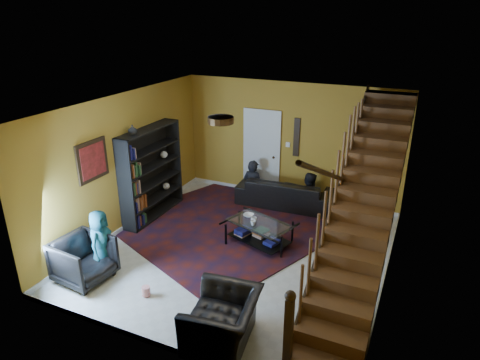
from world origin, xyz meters
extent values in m
plane|color=beige|center=(0.00, 0.00, 0.00)|extent=(5.50, 5.50, 0.00)
plane|color=#AC7926|center=(0.00, 2.75, 1.40)|extent=(5.20, 0.00, 5.20)
plane|color=#AC7926|center=(0.00, -2.75, 1.40)|extent=(5.20, 0.00, 5.20)
plane|color=#AC7926|center=(-2.60, 0.00, 1.40)|extent=(0.00, 5.50, 5.50)
plane|color=#AC7926|center=(2.60, 0.00, 1.40)|extent=(0.00, 5.50, 5.50)
plane|color=white|center=(0.00, 0.00, 2.80)|extent=(5.50, 5.50, 0.00)
cube|color=silver|center=(0.00, 2.74, 0.05)|extent=(5.20, 0.02, 0.10)
cube|color=silver|center=(-2.59, 0.00, 0.05)|extent=(0.02, 5.50, 0.10)
cube|color=#AC7926|center=(2.12, 0.00, 1.32)|extent=(0.95, 4.92, 2.83)
cube|color=black|center=(1.67, 0.00, 1.40)|extent=(0.04, 5.02, 3.02)
cylinder|color=black|center=(1.70, 0.00, 1.85)|extent=(0.07, 4.20, 2.44)
cube|color=black|center=(1.70, -2.40, 0.55)|extent=(0.10, 0.10, 1.10)
cube|color=black|center=(-2.41, 0.60, 1.00)|extent=(0.35, 1.80, 2.00)
cube|color=black|center=(-2.41, 0.60, 0.40)|extent=(0.35, 1.72, 0.03)
cube|color=black|center=(-2.41, 0.60, 1.16)|extent=(0.35, 1.72, 0.03)
cube|color=silver|center=(-0.70, 2.73, 1.02)|extent=(0.82, 0.05, 2.05)
cube|color=maroon|center=(-2.57, -0.90, 1.75)|extent=(0.04, 0.74, 0.74)
cube|color=black|center=(0.15, 2.73, 1.55)|extent=(0.14, 0.03, 0.90)
cylinder|color=#3F2814|center=(0.00, -0.80, 2.74)|extent=(0.40, 0.40, 0.10)
cube|color=#48140C|center=(-0.64, 1.05, 0.01)|extent=(5.29, 5.59, 0.02)
imported|color=black|center=(0.09, 2.30, 0.33)|extent=(2.28, 0.99, 0.65)
imported|color=black|center=(-2.05, -1.92, 0.39)|extent=(0.92, 0.90, 0.77)
imported|color=black|center=(0.71, -2.25, 0.35)|extent=(1.07, 1.18, 0.69)
imported|color=black|center=(-0.76, 2.35, 0.26)|extent=(0.56, 0.40, 1.43)
imported|color=black|center=(0.61, 2.35, 0.22)|extent=(0.68, 0.55, 1.33)
imported|color=#174B5A|center=(-1.95, -1.60, 0.58)|extent=(0.49, 0.64, 1.16)
cube|color=black|center=(-0.38, 0.08, 0.23)|extent=(0.04, 0.04, 0.45)
cube|color=black|center=(0.76, 0.08, 0.23)|extent=(0.04, 0.04, 0.45)
cube|color=black|center=(-0.38, 0.72, 0.23)|extent=(0.04, 0.04, 0.45)
cube|color=black|center=(0.76, 0.72, 0.23)|extent=(0.04, 0.04, 0.45)
cube|color=black|center=(0.19, 0.40, 0.12)|extent=(1.29, 0.98, 0.02)
cube|color=silver|center=(0.19, 0.40, 0.45)|extent=(1.37, 1.05, 0.02)
imported|color=#999999|center=(0.07, 0.40, 0.51)|extent=(0.14, 0.14, 0.10)
imported|color=#999999|center=(0.11, 0.26, 0.51)|extent=(0.12, 0.12, 0.09)
imported|color=#999999|center=(-0.11, 0.56, 0.48)|extent=(0.22, 0.22, 0.05)
imported|color=#999999|center=(-2.41, 0.10, 2.10)|extent=(0.18, 0.18, 0.19)
cylinder|color=red|center=(-0.85, -1.88, 0.10)|extent=(0.16, 0.16, 0.15)
camera|label=1|loc=(2.88, -6.44, 4.31)|focal=32.00mm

